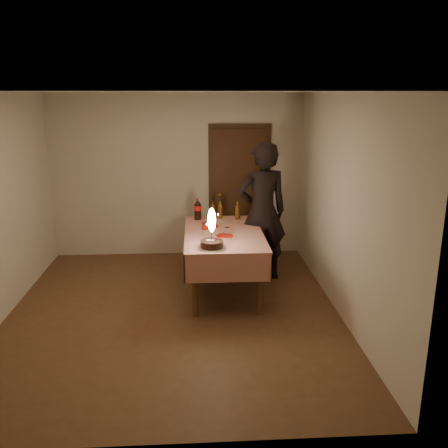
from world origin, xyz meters
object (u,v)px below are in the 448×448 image
(dining_table, at_px, (224,240))
(red_cup, at_px, (205,226))
(red_plate, at_px, (225,236))
(amber_bottle_mid, at_px, (220,210))
(birthday_cake, at_px, (212,238))
(photographer, at_px, (262,212))
(amber_bottle_left, at_px, (213,211))
(cola_bottle, at_px, (198,209))
(clear_cup, at_px, (227,231))
(amber_bottle_right, at_px, (237,211))

(dining_table, distance_m, red_cup, 0.32)
(red_plate, height_order, amber_bottle_mid, amber_bottle_mid)
(birthday_cake, relative_size, photographer, 0.25)
(red_plate, relative_size, amber_bottle_left, 0.86)
(amber_bottle_mid, bearing_deg, amber_bottle_left, -160.39)
(red_plate, relative_size, cola_bottle, 0.69)
(red_plate, height_order, red_cup, red_cup)
(dining_table, xyz_separation_m, clear_cup, (0.04, -0.08, 0.15))
(cola_bottle, relative_size, amber_bottle_left, 1.25)
(cola_bottle, xyz_separation_m, photographer, (0.89, -0.27, 0.01))
(dining_table, bearing_deg, amber_bottle_right, 70.22)
(clear_cup, bearing_deg, cola_bottle, 115.90)
(dining_table, height_order, red_plate, red_plate)
(birthday_cake, distance_m, red_cup, 0.77)
(amber_bottle_right, distance_m, amber_bottle_mid, 0.25)
(birthday_cake, distance_m, clear_cup, 0.60)
(red_plate, xyz_separation_m, amber_bottle_mid, (-0.01, 0.89, 0.11))
(amber_bottle_right, bearing_deg, red_cup, -132.39)
(cola_bottle, bearing_deg, clear_cup, -64.10)
(red_cup, xyz_separation_m, amber_bottle_right, (0.48, 0.52, 0.07))
(red_cup, distance_m, amber_bottle_left, 0.56)
(amber_bottle_right, bearing_deg, amber_bottle_mid, 165.68)
(amber_bottle_left, bearing_deg, photographer, -21.38)
(dining_table, bearing_deg, red_cup, 150.32)
(dining_table, distance_m, clear_cup, 0.18)
(birthday_cake, relative_size, cola_bottle, 1.52)
(cola_bottle, relative_size, photographer, 0.16)
(dining_table, xyz_separation_m, cola_bottle, (-0.33, 0.68, 0.26))
(red_plate, xyz_separation_m, clear_cup, (0.04, 0.09, 0.04))
(cola_bottle, xyz_separation_m, amber_bottle_mid, (0.33, 0.04, -0.03))
(red_plate, distance_m, amber_bottle_right, 0.87)
(red_cup, bearing_deg, amber_bottle_mid, 68.28)
(clear_cup, xyz_separation_m, photographer, (0.52, 0.50, 0.12))
(amber_bottle_left, bearing_deg, red_cup, -102.84)
(cola_bottle, height_order, amber_bottle_left, cola_bottle)
(amber_bottle_mid, bearing_deg, red_cup, -111.72)
(dining_table, relative_size, red_cup, 17.20)
(red_cup, height_order, clear_cup, red_cup)
(clear_cup, height_order, amber_bottle_mid, amber_bottle_mid)
(photographer, bearing_deg, red_cup, -160.68)
(cola_bottle, bearing_deg, amber_bottle_right, -2.65)
(red_cup, height_order, cola_bottle, cola_bottle)
(birthday_cake, relative_size, amber_bottle_mid, 1.89)
(birthday_cake, height_order, amber_bottle_mid, birthday_cake)
(red_cup, height_order, photographer, photographer)
(birthday_cake, xyz_separation_m, photographer, (0.74, 1.05, 0.04))
(dining_table, bearing_deg, cola_bottle, 115.98)
(amber_bottle_mid, xyz_separation_m, photographer, (0.57, -0.30, 0.04))
(cola_bottle, height_order, amber_bottle_mid, cola_bottle)
(red_cup, xyz_separation_m, amber_bottle_left, (0.12, 0.55, 0.07))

